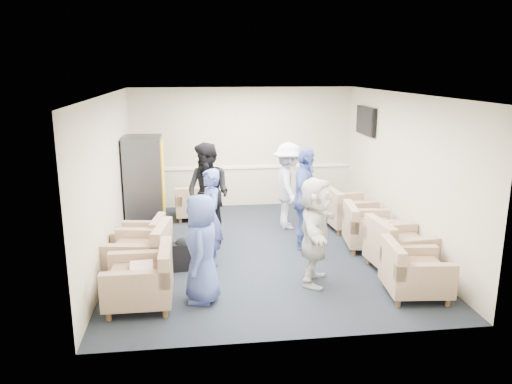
{
  "coord_description": "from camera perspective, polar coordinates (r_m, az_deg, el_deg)",
  "views": [
    {
      "loc": [
        -1.13,
        -8.18,
        3.11
      ],
      "look_at": [
        -0.06,
        0.2,
        1.01
      ],
      "focal_mm": 35.0,
      "sensor_mm": 36.0,
      "label": 1
    }
  ],
  "objects": [
    {
      "name": "armchair_right_midfar",
      "position": [
        9.02,
        12.53,
        -4.27
      ],
      "size": [
        0.94,
        0.94,
        0.67
      ],
      "rotation": [
        0.0,
        0.0,
        1.44
      ],
      "color": "#997C63",
      "rests_on": "floor"
    },
    {
      "name": "armchair_right_far",
      "position": [
        10.04,
        10.31,
        -2.24
      ],
      "size": [
        0.93,
        0.93,
        0.69
      ],
      "rotation": [
        0.0,
        0.0,
        1.66
      ],
      "color": "#997C63",
      "rests_on": "floor"
    },
    {
      "name": "chair_rail",
      "position": [
        11.43,
        -1.49,
        2.84
      ],
      "size": [
        4.98,
        0.04,
        0.06
      ],
      "primitive_type": "cube",
      "color": "white",
      "rests_on": "back_wall"
    },
    {
      "name": "armchair_corner",
      "position": [
        10.62,
        -7.07,
        -1.39
      ],
      "size": [
        0.82,
        0.82,
        0.62
      ],
      "rotation": [
        0.0,
        0.0,
        3.2
      ],
      "color": "#997C63",
      "rests_on": "floor"
    },
    {
      "name": "person_front_left",
      "position": [
        6.78,
        -6.2,
        -6.46
      ],
      "size": [
        0.55,
        0.78,
        1.5
      ],
      "primitive_type": "imported",
      "rotation": [
        0.0,
        0.0,
        -1.67
      ],
      "color": "#4355A1",
      "rests_on": "floor"
    },
    {
      "name": "ceiling",
      "position": [
        8.27,
        0.59,
        11.14
      ],
      "size": [
        6.0,
        6.0,
        0.0
      ],
      "primitive_type": "plane",
      "rotation": [
        3.14,
        0.0,
        0.0
      ],
      "color": "silver",
      "rests_on": "back_wall"
    },
    {
      "name": "vending_machine",
      "position": [
        10.12,
        -12.58,
        1.1
      ],
      "size": [
        0.74,
        0.86,
        1.82
      ],
      "color": "#47484F",
      "rests_on": "floor"
    },
    {
      "name": "back_wall",
      "position": [
        11.37,
        -1.52,
        5.09
      ],
      "size": [
        5.0,
        0.02,
        2.7
      ],
      "primitive_type": "cube",
      "color": "beige",
      "rests_on": "floor"
    },
    {
      "name": "backpack",
      "position": [
        8.0,
        -8.42,
        -6.95
      ],
      "size": [
        0.32,
        0.24,
        0.53
      ],
      "rotation": [
        0.0,
        0.0,
        0.06
      ],
      "color": "black",
      "rests_on": "floor"
    },
    {
      "name": "person_back_left",
      "position": [
        8.96,
        -5.49,
        -0.24
      ],
      "size": [
        1.13,
        1.11,
        1.84
      ],
      "primitive_type": "imported",
      "rotation": [
        0.0,
        0.0,
        -0.7
      ],
      "color": "black",
      "rests_on": "floor"
    },
    {
      "name": "pillow",
      "position": [
        6.84,
        -12.94,
        -8.63
      ],
      "size": [
        0.34,
        0.43,
        0.11
      ],
      "primitive_type": "cube",
      "rotation": [
        0.0,
        0.0,
        -1.47
      ],
      "color": "beige",
      "rests_on": "armchair_left_near"
    },
    {
      "name": "person_mid_right",
      "position": [
        8.7,
        5.57,
        -0.79
      ],
      "size": [
        0.78,
        1.14,
        1.8
      ],
      "primitive_type": "imported",
      "rotation": [
        0.0,
        0.0,
        1.21
      ],
      "color": "#4355A1",
      "rests_on": "floor"
    },
    {
      "name": "person_mid_left",
      "position": [
        8.01,
        -5.25,
        -2.93
      ],
      "size": [
        0.5,
        0.65,
        1.58
      ],
      "primitive_type": "imported",
      "rotation": [
        0.0,
        0.0,
        -1.33
      ],
      "color": "#4355A1",
      "rests_on": "floor"
    },
    {
      "name": "tv",
      "position": [
        10.65,
        12.43,
        7.94
      ],
      "size": [
        0.1,
        1.0,
        0.58
      ],
      "color": "black",
      "rests_on": "right_wall"
    },
    {
      "name": "left_wall",
      "position": [
        8.48,
        -16.43,
        1.42
      ],
      "size": [
        0.02,
        6.0,
        2.7
      ],
      "primitive_type": "cube",
      "color": "beige",
      "rests_on": "floor"
    },
    {
      "name": "person_front_right",
      "position": [
        7.32,
        6.78,
        -4.48
      ],
      "size": [
        0.95,
        1.56,
        1.61
      ],
      "primitive_type": "imported",
      "rotation": [
        0.0,
        0.0,
        1.23
      ],
      "color": "silver",
      "rests_on": "floor"
    },
    {
      "name": "right_wall",
      "position": [
        9.12,
        16.33,
        2.29
      ],
      "size": [
        0.02,
        6.0,
        2.7
      ],
      "primitive_type": "cube",
      "color": "beige",
      "rests_on": "floor"
    },
    {
      "name": "armchair_right_near",
      "position": [
        7.36,
        17.39,
        -8.87
      ],
      "size": [
        0.91,
        0.91,
        0.66
      ],
      "rotation": [
        0.0,
        0.0,
        1.47
      ],
      "color": "#997C63",
      "rests_on": "floor"
    },
    {
      "name": "armchair_right_midnear",
      "position": [
        8.15,
        15.84,
        -6.33
      ],
      "size": [
        0.96,
        0.96,
        0.71
      ],
      "rotation": [
        0.0,
        0.0,
        1.66
      ],
      "color": "#997C63",
      "rests_on": "floor"
    },
    {
      "name": "armchair_left_far",
      "position": [
        8.58,
        -12.78,
        -5.5
      ],
      "size": [
        0.85,
        0.85,
        0.6
      ],
      "rotation": [
        0.0,
        0.0,
        -1.72
      ],
      "color": "#997C63",
      "rests_on": "floor"
    },
    {
      "name": "floor",
      "position": [
        8.82,
        0.54,
        -6.65
      ],
      "size": [
        6.0,
        6.0,
        0.0
      ],
      "primitive_type": "plane",
      "color": "black",
      "rests_on": "ground"
    },
    {
      "name": "armchair_left_near",
      "position": [
        6.91,
        -12.76,
        -9.95
      ],
      "size": [
        0.88,
        0.88,
        0.7
      ],
      "rotation": [
        0.0,
        0.0,
        -1.57
      ],
      "color": "#997C63",
      "rests_on": "floor"
    },
    {
      "name": "person_back_right",
      "position": [
        9.83,
        3.74,
        0.7
      ],
      "size": [
        0.64,
        1.11,
        1.71
      ],
      "primitive_type": "imported",
      "rotation": [
        0.0,
        0.0,
        1.57
      ],
      "color": "white",
      "rests_on": "floor"
    },
    {
      "name": "armchair_left_mid",
      "position": [
        7.81,
        -12.82,
        -7.04
      ],
      "size": [
        1.02,
        1.02,
        0.71
      ],
      "rotation": [
        0.0,
        0.0,
        -1.73
      ],
      "color": "#997C63",
      "rests_on": "floor"
    },
    {
      "name": "front_wall",
      "position": [
        5.59,
        4.79,
        -4.44
      ],
      "size": [
        5.0,
        0.02,
        2.7
      ],
      "primitive_type": "cube",
      "color": "beige",
      "rests_on": "floor"
    }
  ]
}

